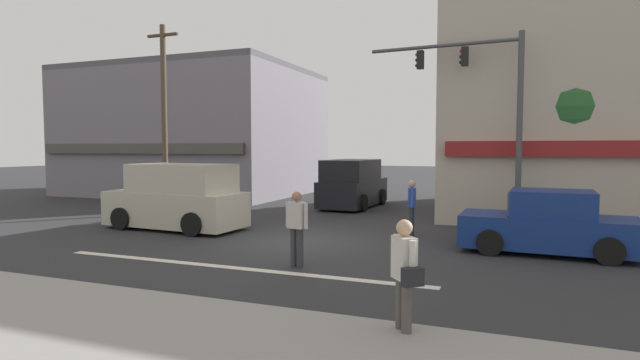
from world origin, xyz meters
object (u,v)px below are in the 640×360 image
(pedestrian_mid_crossing, at_px, (412,204))
(pedestrian_far_side, at_px, (297,224))
(sedan_approaching_near, at_px, (548,225))
(street_tree, at_px, (570,110))
(pedestrian_foreground_with_bag, at_px, (405,273))
(utility_pole_near_left, at_px, (164,116))
(van_parked_curbside, at_px, (353,185))
(traffic_light_mast, at_px, (487,99))
(van_waiting_far, at_px, (177,198))

(pedestrian_mid_crossing, bearing_deg, pedestrian_far_side, -108.18)
(sedan_approaching_near, relative_size, pedestrian_far_side, 2.50)
(street_tree, distance_m, pedestrian_far_side, 11.09)
(sedan_approaching_near, height_order, pedestrian_far_side, pedestrian_far_side)
(sedan_approaching_near, bearing_deg, street_tree, 80.20)
(pedestrian_foreground_with_bag, bearing_deg, pedestrian_mid_crossing, 100.12)
(utility_pole_near_left, bearing_deg, van_parked_curbside, 36.52)
(street_tree, height_order, utility_pole_near_left, utility_pole_near_left)
(utility_pole_near_left, relative_size, sedan_approaching_near, 1.79)
(utility_pole_near_left, height_order, sedan_approaching_near, utility_pole_near_left)
(utility_pole_near_left, distance_m, pedestrian_far_side, 11.11)
(street_tree, relative_size, sedan_approaching_near, 1.31)
(street_tree, height_order, sedan_approaching_near, street_tree)
(utility_pole_near_left, xyz_separation_m, traffic_light_mast, (12.18, 0.34, 0.29))
(pedestrian_mid_crossing, bearing_deg, utility_pole_near_left, 171.51)
(pedestrian_foreground_with_bag, bearing_deg, van_waiting_far, 142.44)
(van_parked_curbside, height_order, pedestrian_far_side, van_parked_curbside)
(van_parked_curbside, bearing_deg, sedan_approaching_near, -45.52)
(street_tree, bearing_deg, pedestrian_foreground_with_bag, -104.12)
(street_tree, relative_size, pedestrian_mid_crossing, 3.28)
(sedan_approaching_near, relative_size, van_waiting_far, 0.89)
(pedestrian_foreground_with_bag, bearing_deg, utility_pole_near_left, 139.95)
(traffic_light_mast, bearing_deg, van_waiting_far, -159.92)
(van_parked_curbside, distance_m, van_waiting_far, 8.53)
(utility_pole_near_left, xyz_separation_m, van_waiting_far, (2.89, -3.06, -2.88))
(utility_pole_near_left, bearing_deg, pedestrian_far_side, -36.71)
(utility_pole_near_left, distance_m, traffic_light_mast, 12.19)
(pedestrian_foreground_with_bag, relative_size, pedestrian_mid_crossing, 1.00)
(van_waiting_far, height_order, pedestrian_foreground_with_bag, van_waiting_far)
(utility_pole_near_left, distance_m, van_waiting_far, 5.09)
(van_parked_curbside, height_order, sedan_approaching_near, van_parked_curbside)
(sedan_approaching_near, xyz_separation_m, pedestrian_foreground_with_bag, (-2.16, -6.95, 0.24))
(traffic_light_mast, distance_m, pedestrian_mid_crossing, 4.22)
(utility_pole_near_left, bearing_deg, traffic_light_mast, 1.61)
(street_tree, bearing_deg, pedestrian_mid_crossing, -139.57)
(van_waiting_far, bearing_deg, pedestrian_foreground_with_bag, -37.56)
(street_tree, xyz_separation_m, van_waiting_far, (-11.85, -5.40, -2.89))
(utility_pole_near_left, xyz_separation_m, pedestrian_foreground_with_bag, (11.68, -9.82, -2.93))
(street_tree, bearing_deg, traffic_light_mast, -141.90)
(traffic_light_mast, distance_m, sedan_approaching_near, 5.00)
(utility_pole_near_left, distance_m, van_parked_curbside, 8.45)
(van_parked_curbside, relative_size, pedestrian_foreground_with_bag, 2.79)
(street_tree, height_order, pedestrian_foreground_with_bag, street_tree)
(pedestrian_mid_crossing, bearing_deg, pedestrian_foreground_with_bag, -79.88)
(traffic_light_mast, bearing_deg, utility_pole_near_left, -178.39)
(van_parked_curbside, bearing_deg, utility_pole_near_left, -143.48)
(traffic_light_mast, distance_m, van_waiting_far, 10.39)
(van_parked_curbside, relative_size, pedestrian_mid_crossing, 2.79)
(pedestrian_foreground_with_bag, height_order, pedestrian_far_side, same)
(utility_pole_near_left, distance_m, pedestrian_foreground_with_bag, 15.53)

